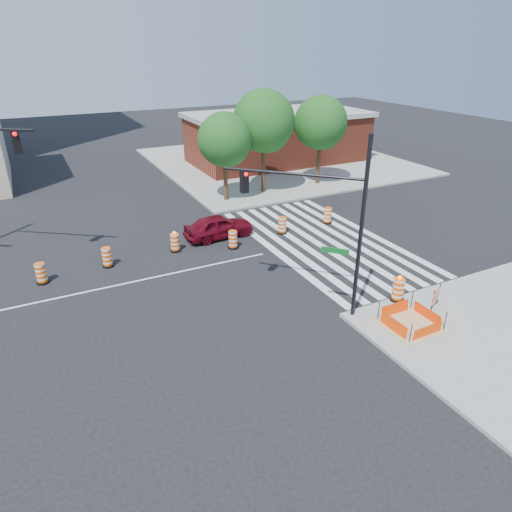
# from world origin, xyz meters

# --- Properties ---
(ground) EXTENTS (120.00, 120.00, 0.00)m
(ground) POSITION_xyz_m (0.00, 0.00, 0.00)
(ground) COLOR black
(ground) RESTS_ON ground
(sidewalk_ne) EXTENTS (22.00, 22.00, 0.15)m
(sidewalk_ne) POSITION_xyz_m (18.00, 18.00, 0.07)
(sidewalk_ne) COLOR gray
(sidewalk_ne) RESTS_ON ground
(crosswalk_east) EXTENTS (6.75, 13.50, 0.01)m
(crosswalk_east) POSITION_xyz_m (10.95, 0.00, 0.01)
(crosswalk_east) COLOR silver
(crosswalk_east) RESTS_ON ground
(lane_centerline) EXTENTS (14.00, 0.12, 0.01)m
(lane_centerline) POSITION_xyz_m (0.00, 0.00, 0.01)
(lane_centerline) COLOR silver
(lane_centerline) RESTS_ON ground
(excavation_pit) EXTENTS (2.20, 2.20, 0.90)m
(excavation_pit) POSITION_xyz_m (9.00, -9.00, 0.22)
(excavation_pit) COLOR tan
(excavation_pit) RESTS_ON ground
(brick_storefront) EXTENTS (16.50, 8.50, 4.60)m
(brick_storefront) POSITION_xyz_m (18.00, 18.00, 2.32)
(brick_storefront) COLOR maroon
(brick_storefront) RESTS_ON ground
(red_coupe) EXTENTS (4.17, 1.88, 1.39)m
(red_coupe) POSITION_xyz_m (5.78, 3.25, 0.70)
(red_coupe) COLOR #610816
(red_coupe) RESTS_ON ground
(signal_pole_se) EXTENTS (4.09, 4.07, 7.46)m
(signal_pole_se) POSITION_xyz_m (6.35, -6.17, 4.58)
(signal_pole_se) COLOR black
(signal_pole_se) RESTS_ON ground
(pit_drum) EXTENTS (0.62, 0.62, 1.22)m
(pit_drum) POSITION_xyz_m (9.91, -7.24, 0.66)
(pit_drum) COLOR black
(pit_drum) RESTS_ON ground
(barricade) EXTENTS (0.78, 0.39, 1.00)m
(barricade) POSITION_xyz_m (10.94, -8.42, 0.70)
(barricade) COLOR #FF5505
(barricade) RESTS_ON ground
(tree_north_c) EXTENTS (3.70, 3.70, 6.29)m
(tree_north_c) POSITION_xyz_m (8.86, 9.23, 4.22)
(tree_north_c) COLOR #382314
(tree_north_c) RESTS_ON ground
(tree_north_d) EXTENTS (4.46, 4.46, 7.59)m
(tree_north_d) POSITION_xyz_m (12.19, 9.80, 5.09)
(tree_north_d) COLOR #382314
(tree_north_d) RESTS_ON ground
(tree_north_e) EXTENTS (4.08, 4.08, 6.93)m
(tree_north_e) POSITION_xyz_m (17.12, 9.83, 4.65)
(tree_north_e) COLOR #382314
(tree_north_e) RESTS_ON ground
(median_drum_2) EXTENTS (0.60, 0.60, 1.02)m
(median_drum_2) POSITION_xyz_m (-3.96, 1.86, 0.48)
(median_drum_2) COLOR black
(median_drum_2) RESTS_ON ground
(median_drum_3) EXTENTS (0.60, 0.60, 1.02)m
(median_drum_3) POSITION_xyz_m (-0.82, 2.28, 0.48)
(median_drum_3) COLOR black
(median_drum_3) RESTS_ON ground
(median_drum_4) EXTENTS (0.60, 0.60, 1.18)m
(median_drum_4) POSITION_xyz_m (2.87, 2.53, 0.49)
(median_drum_4) COLOR black
(median_drum_4) RESTS_ON ground
(median_drum_5) EXTENTS (0.60, 0.60, 1.02)m
(median_drum_5) POSITION_xyz_m (5.89, 1.46, 0.48)
(median_drum_5) COLOR black
(median_drum_5) RESTS_ON ground
(median_drum_6) EXTENTS (0.60, 0.60, 1.02)m
(median_drum_6) POSITION_xyz_m (9.44, 2.13, 0.48)
(median_drum_6) COLOR black
(median_drum_6) RESTS_ON ground
(median_drum_7) EXTENTS (0.60, 0.60, 1.02)m
(median_drum_7) POSITION_xyz_m (12.86, 2.31, 0.48)
(median_drum_7) COLOR black
(median_drum_7) RESTS_ON ground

